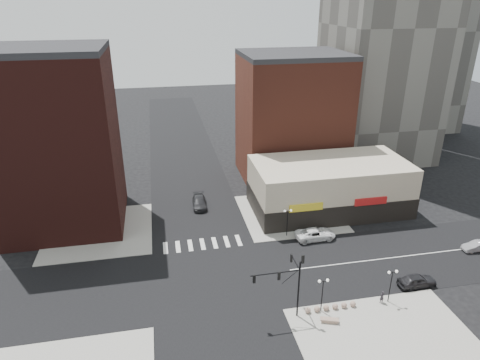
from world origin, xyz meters
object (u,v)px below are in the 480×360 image
object	(u,v)px
street_lamp_se_a	(323,287)
pedestrian	(382,297)
street_lamp_ne	(288,216)
silver_sedan	(477,246)
white_suv	(315,234)
dark_sedan_north	(199,202)
dark_sedan_east	(417,281)
stone_bench	(329,320)
traffic_signal	(289,277)
street_lamp_se_b	(392,278)

from	to	relation	value
street_lamp_se_a	pedestrian	distance (m)	7.56
street_lamp_ne	pedestrian	distance (m)	17.31
street_lamp_ne	pedestrian	bearing A→B (deg)	-68.93
street_lamp_se_a	silver_sedan	xyz separation A→B (m)	(25.10, 7.43, -2.64)
white_suv	dark_sedan_north	xyz separation A→B (m)	(-14.97, 13.20, -0.01)
dark_sedan_east	pedestrian	xyz separation A→B (m)	(-5.61, -2.00, 0.10)
silver_sedan	stone_bench	distance (m)	26.53
street_lamp_ne	dark_sedan_north	xyz separation A→B (m)	(-11.24, 11.70, -2.51)
traffic_signal	dark_sedan_north	bearing A→B (deg)	103.23
street_lamp_ne	silver_sedan	world-z (taller)	street_lamp_ne
street_lamp_ne	traffic_signal	bearing A→B (deg)	-106.75
silver_sedan	pedestrian	bearing A→B (deg)	-68.04
dark_sedan_north	stone_bench	world-z (taller)	dark_sedan_north
street_lamp_se_b	street_lamp_ne	world-z (taller)	same
street_lamp_ne	dark_sedan_east	world-z (taller)	street_lamp_ne
street_lamp_se_a	street_lamp_se_b	world-z (taller)	same
street_lamp_se_b	pedestrian	bearing A→B (deg)	180.00
street_lamp_se_a	street_lamp_ne	world-z (taller)	same
street_lamp_se_a	dark_sedan_east	xyz separation A→B (m)	(12.77, 2.00, -2.51)
traffic_signal	street_lamp_se_b	distance (m)	11.88
white_suv	dark_sedan_north	bearing A→B (deg)	47.02
silver_sedan	street_lamp_se_b	bearing A→B (deg)	-67.06
street_lamp_ne	dark_sedan_north	world-z (taller)	street_lamp_ne
white_suv	pedestrian	bearing A→B (deg)	-172.06
street_lamp_ne	white_suv	xyz separation A→B (m)	(3.73, -1.50, -2.50)
dark_sedan_east	pedestrian	size ratio (longest dim) A/B	3.00
street_lamp_se_b	street_lamp_ne	xyz separation A→B (m)	(-7.00, 16.00, 0.00)
dark_sedan_east	white_suv	bearing A→B (deg)	31.43
traffic_signal	street_lamp_ne	xyz separation A→B (m)	(4.76, 15.83, -1.67)
traffic_signal	silver_sedan	distance (m)	30.08
street_lamp_se_b	pedestrian	size ratio (longest dim) A/B	2.72
white_suv	stone_bench	distance (m)	16.96
street_lamp_se_b	stone_bench	world-z (taller)	street_lamp_se_b
white_suv	stone_bench	world-z (taller)	white_suv
street_lamp_se_a	dark_sedan_east	distance (m)	13.17
street_lamp_se_a	dark_sedan_north	size ratio (longest dim) A/B	0.78
traffic_signal	stone_bench	bearing A→B (deg)	-26.74
street_lamp_ne	dark_sedan_north	size ratio (longest dim) A/B	0.78
stone_bench	white_suv	bearing A→B (deg)	93.73
traffic_signal	dark_sedan_east	size ratio (longest dim) A/B	1.69
street_lamp_ne	pedestrian	size ratio (longest dim) A/B	2.72
traffic_signal	street_lamp_ne	bearing A→B (deg)	73.25
street_lamp_se_b	silver_sedan	world-z (taller)	street_lamp_se_b
white_suv	dark_sedan_east	world-z (taller)	white_suv
silver_sedan	pedestrian	size ratio (longest dim) A/B	2.57
dark_sedan_east	traffic_signal	bearing A→B (deg)	95.01
street_lamp_se_a	street_lamp_se_b	bearing A→B (deg)	0.00
traffic_signal	dark_sedan_east	distance (m)	17.15
street_lamp_se_a	stone_bench	world-z (taller)	street_lamp_se_a
traffic_signal	white_suv	xyz separation A→B (m)	(8.50, 14.33, -4.17)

